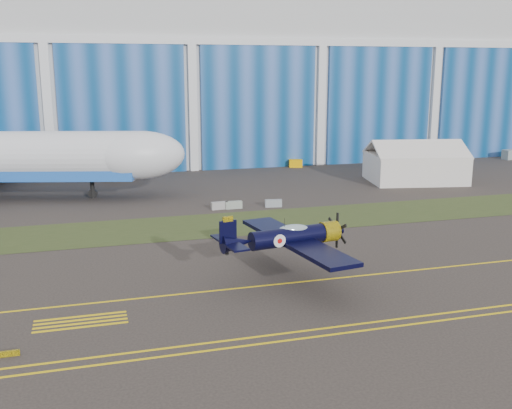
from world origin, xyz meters
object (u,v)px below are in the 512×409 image
object	(u,v)px
tent	(415,161)
shipping_container	(115,171)
warbird	(288,237)
tug	(296,163)

from	to	relation	value
tent	shipping_container	xyz separation A→B (m)	(-42.44, 13.88, -1.76)
warbird	tug	bearing A→B (deg)	60.38
tug	warbird	bearing A→B (deg)	-95.47
warbird	shipping_container	distance (m)	50.11
tent	shipping_container	size ratio (longest dim) A/B	2.40
warbird	tug	distance (m)	55.96
warbird	shipping_container	xyz separation A→B (m)	(-10.55, 48.93, -2.23)
shipping_container	tug	size ratio (longest dim) A/B	2.86
warbird	tent	xyz separation A→B (m)	(31.89, 35.06, -0.47)
tent	shipping_container	distance (m)	44.69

